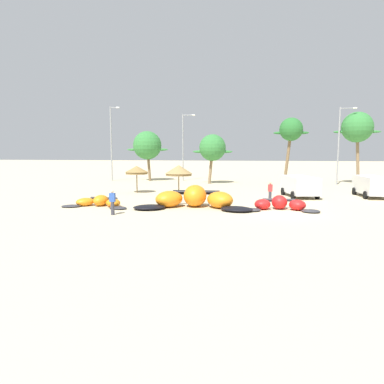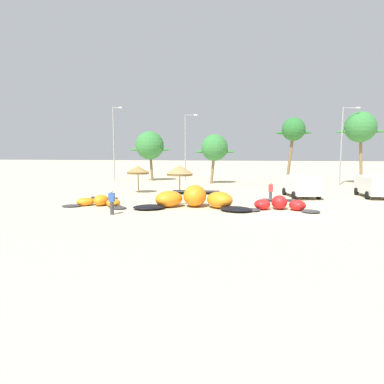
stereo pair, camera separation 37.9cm
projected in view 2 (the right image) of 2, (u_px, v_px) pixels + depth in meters
ground_plane at (280, 212)px, 23.33m from camera, size 260.00×260.00×0.00m
kite_far_left at (99, 202)px, 25.81m from camera, size 5.34×2.65×0.81m
kite_left at (194, 199)px, 25.17m from camera, size 8.74×4.12×1.60m
kite_left_of_center at (280, 205)px, 24.09m from camera, size 5.39×2.47×0.99m
beach_umbrella_near_van at (138, 170)px, 34.06m from camera, size 2.24×2.24×2.64m
beach_umbrella_middle at (180, 170)px, 32.49m from camera, size 2.54×2.54×2.78m
parked_van at (374, 185)px, 30.79m from camera, size 2.29×4.85×1.84m
parked_car_second at (301, 185)px, 30.94m from camera, size 2.96×4.95×1.84m
person_near_kites at (271, 192)px, 27.88m from camera, size 0.36×0.24×1.62m
person_by_umbrellas at (112, 202)px, 22.27m from camera, size 0.36×0.24×1.62m
palm_leftmost at (150, 146)px, 47.81m from camera, size 5.82×3.88×6.82m
palm_left at (215, 148)px, 43.50m from camera, size 5.00×3.34×6.19m
palm_left_of_gap at (293, 130)px, 42.39m from camera, size 4.26×2.84×8.16m
palm_center_left at (360, 128)px, 42.10m from camera, size 5.56×3.71×8.84m
lamppost_west at (114, 140)px, 47.74m from camera, size 1.42×0.24×10.09m
lamppost_west_center at (186, 144)px, 47.89m from camera, size 1.82×0.24×9.11m
lamppost_east_center at (343, 142)px, 41.55m from camera, size 2.02×0.24×9.29m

